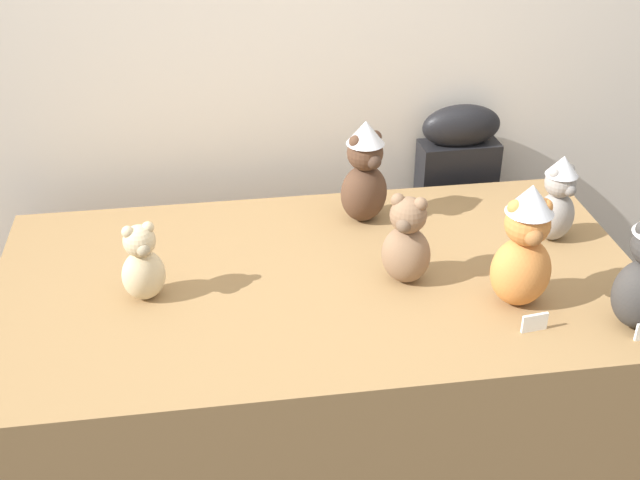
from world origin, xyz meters
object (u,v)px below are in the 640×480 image
teddy_bear_mocha (407,242)px  teddy_bear_ginger (524,248)px  instrument_case (452,227)px  teddy_bear_ash (558,199)px  teddy_bear_sand (142,264)px  display_table (320,377)px  teddy_bear_cocoa (365,173)px

teddy_bear_mocha → teddy_bear_ginger: (0.27, -0.15, 0.05)m
instrument_case → teddy_bear_ash: 0.66m
teddy_bear_sand → teddy_bear_ash: bearing=-10.7°
display_table → teddy_bear_ginger: (0.50, -0.20, 0.54)m
teddy_bear_mocha → teddy_bear_ginger: size_ratio=0.75×
display_table → teddy_bear_ash: (0.73, 0.11, 0.50)m
display_table → teddy_bear_ginger: teddy_bear_ginger is taller
display_table → teddy_bear_ginger: bearing=-21.9°
display_table → teddy_bear_mocha: (0.23, -0.05, 0.49)m
display_table → instrument_case: instrument_case is taller
teddy_bear_mocha → teddy_bear_ginger: teddy_bear_ginger is taller
display_table → teddy_bear_ginger: size_ratio=5.16×
display_table → instrument_case: (0.59, 0.62, 0.12)m
instrument_case → teddy_bear_mocha: size_ratio=3.65×
display_table → teddy_bear_sand: (-0.48, -0.03, 0.47)m
teddy_bear_ginger → teddy_bear_sand: bearing=172.4°
display_table → teddy_bear_ginger: 0.77m
instrument_case → teddy_bear_sand: instrument_case is taller
teddy_bear_cocoa → teddy_bear_ginger: 0.60m
display_table → teddy_bear_ash: 0.89m
teddy_bear_cocoa → teddy_bear_ginger: bearing=-80.4°
teddy_bear_cocoa → teddy_bear_sand: teddy_bear_cocoa is taller
teddy_bear_mocha → teddy_bear_sand: teddy_bear_mocha is taller
teddy_bear_cocoa → teddy_bear_ginger: size_ratio=0.94×
display_table → teddy_bear_cocoa: teddy_bear_cocoa is taller
teddy_bear_cocoa → teddy_bear_ginger: teddy_bear_ginger is taller
teddy_bear_ash → teddy_bear_sand: teddy_bear_ash is taller
teddy_bear_mocha → teddy_bear_cocoa: 0.36m
instrument_case → teddy_bear_cocoa: bearing=-143.5°
teddy_bear_sand → teddy_bear_ginger: size_ratio=0.64×
display_table → teddy_bear_sand: bearing=-176.2°
display_table → teddy_bear_ash: bearing=8.3°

